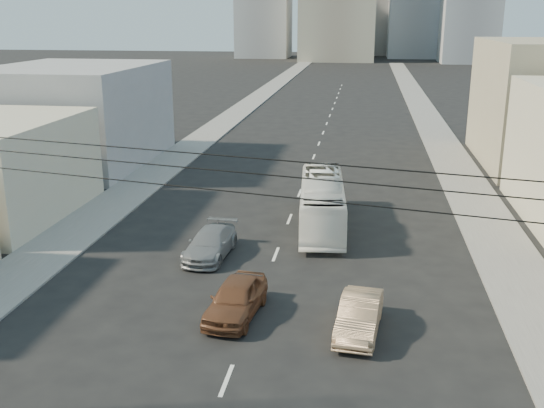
% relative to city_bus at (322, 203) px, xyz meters
% --- Properties ---
extents(sidewalk_left, '(3.50, 180.00, 0.12)m').
position_rel_city_bus_xyz_m(sidewalk_left, '(-13.78, 45.09, -1.38)').
color(sidewalk_left, slate).
rests_on(sidewalk_left, ground).
extents(sidewalk_right, '(3.50, 180.00, 0.12)m').
position_rel_city_bus_xyz_m(sidewalk_right, '(9.72, 45.09, -1.38)').
color(sidewalk_right, slate).
rests_on(sidewalk_right, ground).
extents(lane_dashes, '(0.15, 104.00, 0.01)m').
position_rel_city_bus_xyz_m(lane_dashes, '(-2.03, 28.09, -1.44)').
color(lane_dashes, silver).
rests_on(lane_dashes, ground).
extents(city_bus, '(3.23, 10.53, 2.89)m').
position_rel_city_bus_xyz_m(city_bus, '(0.00, 0.00, 0.00)').
color(city_bus, white).
rests_on(city_bus, ground).
extents(sedan_brown, '(2.28, 4.68, 1.54)m').
position_rel_city_bus_xyz_m(sedan_brown, '(-2.66, -12.11, -0.68)').
color(sedan_brown, brown).
rests_on(sedan_brown, ground).
extents(sedan_tan, '(1.94, 4.44, 1.42)m').
position_rel_city_bus_xyz_m(sedan_tan, '(2.36, -12.79, -0.74)').
color(sedan_tan, tan).
rests_on(sedan_tan, ground).
extents(sedan_grey, '(2.25, 4.91, 1.39)m').
position_rel_city_bus_xyz_m(sedan_grey, '(-5.31, -5.65, -0.75)').
color(sedan_grey, slate).
rests_on(sedan_grey, ground).
extents(overhead_wires, '(23.01, 5.02, 0.72)m').
position_rel_city_bus_xyz_m(overhead_wires, '(-2.03, -23.41, 7.52)').
color(overhead_wires, black).
rests_on(overhead_wires, ground).
extents(bldg_left_far, '(12.00, 16.00, 8.00)m').
position_rel_city_bus_xyz_m(bldg_left_far, '(-21.53, 14.09, 2.56)').
color(bldg_left_far, gray).
rests_on(bldg_left_far, ground).
extents(midrise_east, '(14.00, 14.00, 28.00)m').
position_rel_city_bus_xyz_m(midrise_east, '(27.97, 140.09, 12.56)').
color(midrise_east, gray).
rests_on(midrise_east, ground).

